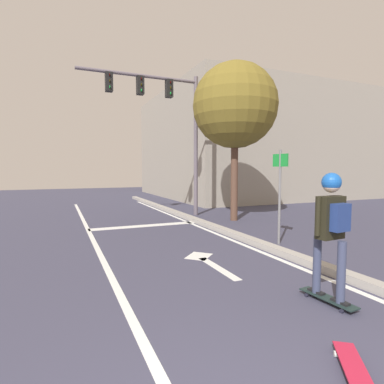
% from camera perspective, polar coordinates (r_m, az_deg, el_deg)
% --- Properties ---
extents(lane_line_center, '(0.12, 20.00, 0.01)m').
position_cam_1_polar(lane_line_center, '(7.20, -16.83, -10.49)').
color(lane_line_center, silver).
rests_on(lane_line_center, ground).
extents(lane_line_curbside, '(0.12, 20.00, 0.01)m').
position_cam_1_polar(lane_line_curbside, '(8.21, 6.66, -8.51)').
color(lane_line_curbside, silver).
rests_on(lane_line_curbside, ground).
extents(stop_bar, '(3.41, 0.40, 0.01)m').
position_cam_1_polar(stop_bar, '(10.05, -8.83, -6.19)').
color(stop_bar, silver).
rests_on(stop_bar, ground).
extents(lane_arrow_stem, '(0.16, 1.40, 0.01)m').
position_cam_1_polar(lane_arrow_stem, '(5.84, 4.86, -13.80)').
color(lane_arrow_stem, silver).
rests_on(lane_arrow_stem, ground).
extents(lane_arrow_head, '(0.71, 0.71, 0.01)m').
position_cam_1_polar(lane_arrow_head, '(6.57, 1.28, -11.73)').
color(lane_arrow_head, silver).
rests_on(lane_arrow_head, ground).
extents(curb_strip, '(0.24, 24.00, 0.14)m').
position_cam_1_polar(curb_strip, '(8.32, 8.17, -7.88)').
color(curb_strip, '#9D9993').
rests_on(curb_strip, ground).
extents(skateboard, '(0.26, 0.83, 0.08)m').
position_cam_1_polar(skateboard, '(4.78, 23.76, -17.54)').
color(skateboard, '#1B2B2A').
rests_on(skateboard, ground).
extents(skater, '(0.47, 0.63, 1.69)m').
position_cam_1_polar(skater, '(4.49, 24.33, -4.59)').
color(skater, '#383F5C').
rests_on(skater, skateboard).
extents(spare_skateboard, '(0.64, 0.77, 0.09)m').
position_cam_1_polar(spare_skateboard, '(3.40, 27.79, -26.98)').
color(spare_skateboard, '#B31D37').
rests_on(spare_skateboard, ground).
extents(traffic_signal_mast, '(4.44, 0.34, 5.35)m').
position_cam_1_polar(traffic_signal_mast, '(11.86, -5.11, 14.76)').
color(traffic_signal_mast, '#625964').
rests_on(traffic_signal_mast, ground).
extents(street_sign_post, '(0.11, 0.44, 2.27)m').
position_cam_1_polar(street_sign_post, '(7.66, 15.93, 1.63)').
color(street_sign_post, slate).
rests_on(street_sign_post, ground).
extents(roadside_tree, '(2.95, 2.95, 5.49)m').
position_cam_1_polar(roadside_tree, '(11.19, 7.95, 15.44)').
color(roadside_tree, brown).
rests_on(roadside_tree, ground).
extents(building_block, '(13.42, 11.67, 6.75)m').
position_cam_1_polar(building_block, '(22.68, 11.41, 8.09)').
color(building_block, gray).
rests_on(building_block, ground).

